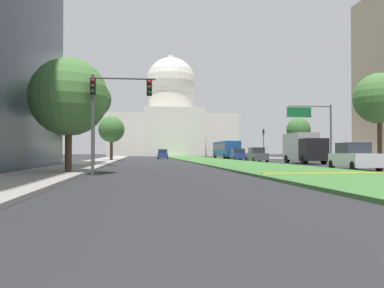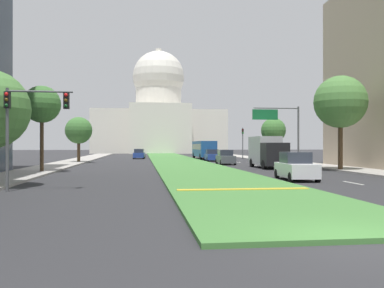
{
  "view_description": "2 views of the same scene",
  "coord_description": "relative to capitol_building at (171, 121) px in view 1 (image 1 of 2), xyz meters",
  "views": [
    {
      "loc": [
        -9.24,
        -8.16,
        1.25
      ],
      "look_at": [
        -2.97,
        39.5,
        2.19
      ],
      "focal_mm": 36.62,
      "sensor_mm": 36.0,
      "label": 1
    },
    {
      "loc": [
        -4.97,
        -8.94,
        2.34
      ],
      "look_at": [
        1.09,
        39.93,
        2.45
      ],
      "focal_mm": 37.89,
      "sensor_mm": 36.0,
      "label": 2
    }
  ],
  "objects": [
    {
      "name": "sidewalk_left",
      "position": [
        -14.18,
        -66.78,
        -10.75
      ],
      "size": [
        4.0,
        101.25,
        0.15
      ],
      "primitive_type": "cube",
      "color": "#9E9991",
      "rests_on": "ground_plane"
    },
    {
      "name": "box_truck_delivery",
      "position": [
        7.64,
        -81.04,
        -9.15
      ],
      "size": [
        2.4,
        6.4,
        3.2
      ],
      "color": "black",
      "rests_on": "ground_plane"
    },
    {
      "name": "street_tree_right_mid",
      "position": [
        12.71,
        -86.35,
        -4.64
      ],
      "size": [
        4.69,
        4.69,
        8.56
      ],
      "color": "#4C3823",
      "rests_on": "ground_plane"
    },
    {
      "name": "lane_dashes_right",
      "position": [
        7.92,
        -63.85,
        -10.82
      ],
      "size": [
        0.16,
        63.98,
        0.01
      ],
      "color": "silver",
      "rests_on": "ground_plane"
    },
    {
      "name": "sedan_far_horizon",
      "position": [
        -5.42,
        -51.98,
        -10.04
      ],
      "size": [
        2.07,
        4.27,
        1.67
      ],
      "color": "navy",
      "rests_on": "ground_plane"
    },
    {
      "name": "sedan_midblock",
      "position": [
        4.96,
        -73.2,
        -10.0
      ],
      "size": [
        1.99,
        4.51,
        1.76
      ],
      "color": "#4C5156",
      "rests_on": "ground_plane"
    },
    {
      "name": "capitol_building",
      "position": [
        0.0,
        0.0,
        0.0
      ],
      "size": [
        37.75,
        25.89,
        31.15
      ],
      "color": "silver",
      "rests_on": "ground_plane"
    },
    {
      "name": "median_curb_nose",
      "position": [
        0.0,
        -101.25,
        -10.66
      ],
      "size": [
        6.58,
        0.5,
        0.04
      ],
      "primitive_type": "cube",
      "color": "gold",
      "rests_on": "grass_median"
    },
    {
      "name": "street_tree_left_far",
      "position": [
        -13.12,
        -66.78,
        -6.62
      ],
      "size": [
        3.48,
        3.48,
        5.97
      ],
      "color": "#4C3823",
      "rests_on": "ground_plane"
    },
    {
      "name": "grass_median",
      "position": [
        0.0,
        -61.16,
        -10.75
      ],
      "size": [
        7.31,
        101.25,
        0.14
      ],
      "primitive_type": "cube",
      "color": "#427A38",
      "rests_on": "ground_plane"
    },
    {
      "name": "traffic_light_far_right",
      "position": [
        11.68,
        -55.07,
        -7.51
      ],
      "size": [
        0.28,
        0.35,
        5.2
      ],
      "color": "#515456",
      "rests_on": "ground_plane"
    },
    {
      "name": "city_bus",
      "position": [
        5.19,
        -54.71,
        -9.05
      ],
      "size": [
        2.62,
        11.0,
        2.95
      ],
      "color": "#1E4C8C",
      "rests_on": "ground_plane"
    },
    {
      "name": "overhead_guide_sign",
      "position": [
        9.98,
        -78.65,
        -6.19
      ],
      "size": [
        5.23,
        0.2,
        6.5
      ],
      "color": "#515456",
      "rests_on": "ground_plane"
    },
    {
      "name": "sedan_lead_stopped",
      "position": [
        5.19,
        -94.92,
        -9.96
      ],
      "size": [
        2.18,
        4.29,
        1.87
      ],
      "color": "silver",
      "rests_on": "ground_plane"
    },
    {
      "name": "sedan_distant",
      "position": [
        5.1,
        -63.24,
        -10.02
      ],
      "size": [
        2.14,
        4.62,
        1.7
      ],
      "color": "navy",
      "rests_on": "ground_plane"
    },
    {
      "name": "sidewalk_right",
      "position": [
        14.18,
        -66.78,
        -10.75
      ],
      "size": [
        4.0,
        101.25,
        0.15
      ],
      "primitive_type": "cube",
      "color": "#9E9991",
      "rests_on": "ground_plane"
    },
    {
      "name": "street_tree_left_near",
      "position": [
        -13.2,
        -97.6,
        -6.56
      ],
      "size": [
        4.32,
        4.32,
        6.44
      ],
      "color": "#4C3823",
      "rests_on": "ground_plane"
    },
    {
      "name": "traffic_light_near_left",
      "position": [
        -10.83,
        -99.45,
        -7.03
      ],
      "size": [
        3.34,
        0.35,
        5.2
      ],
      "color": "#515456",
      "rests_on": "ground_plane"
    },
    {
      "name": "street_tree_left_mid",
      "position": [
        -13.33,
        -85.4,
        -5.11
      ],
      "size": [
        3.12,
        3.12,
        7.32
      ],
      "color": "#4C3823",
      "rests_on": "ground_plane"
    },
    {
      "name": "street_tree_right_far",
      "position": [
        13.02,
        -66.85,
        -6.5
      ],
      "size": [
        3.39,
        3.39,
        6.05
      ],
      "color": "#4C3823",
      "rests_on": "ground_plane"
    },
    {
      "name": "ground_plane",
      "position": [
        0.0,
        -55.53,
        -10.82
      ],
      "size": [
        260.0,
        260.0,
        0.0
      ],
      "primitive_type": "plane",
      "color": "#2B2B2D"
    }
  ]
}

